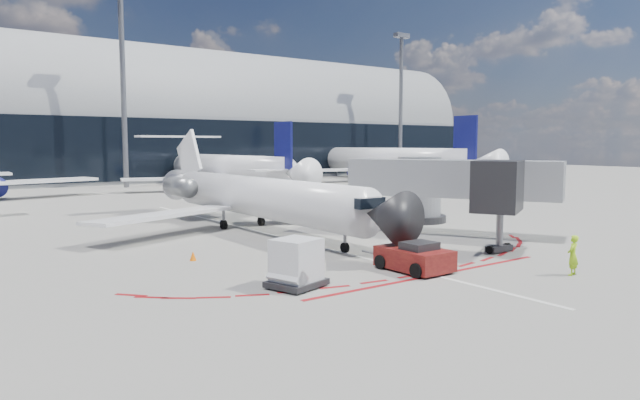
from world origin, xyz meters
TOP-DOWN VIEW (x-y plane):
  - ground at (0.00, 0.00)m, footprint 260.00×260.00m
  - apron_centerline at (0.00, 2.00)m, footprint 0.25×40.00m
  - apron_stop_bar at (0.00, -11.50)m, footprint 14.00×0.25m
  - terminal_building at (0.00, 64.97)m, footprint 150.00×24.15m
  - jet_bridge at (9.79, -3.01)m, footprint 10.03×15.20m
  - light_mast_centre at (5.00, 48.00)m, footprint 0.70×0.70m
  - light_mast_east at (55.00, 48.00)m, footprint 0.70×0.70m
  - regional_jet at (0.09, 4.98)m, footprint 22.42×27.65m
  - pushback_tug at (-0.04, -10.32)m, footprint 2.27×5.24m
  - ramp_worker at (4.92, -15.02)m, footprint 0.72×0.54m
  - uld_container at (-6.06, -9.73)m, footprint 2.53×2.33m
  - safety_cone_left at (-7.28, -2.32)m, footprint 0.34×0.34m
  - bg_airliner_2 at (14.90, 37.98)m, footprint 31.54×33.40m
  - bg_airliner_3 at (44.09, 39.73)m, footprint 37.26×39.45m

SIDE VIEW (x-z plane):
  - ground at x=0.00m, z-range 0.00..0.00m
  - apron_centerline at x=0.00m, z-range 0.00..0.01m
  - apron_stop_bar at x=0.00m, z-range 0.00..0.01m
  - safety_cone_left at x=-7.28m, z-range 0.00..0.47m
  - pushback_tug at x=-0.04m, z-range -0.08..1.28m
  - ramp_worker at x=4.92m, z-range 0.00..1.78m
  - uld_container at x=-6.06m, z-range -0.01..1.96m
  - regional_jet at x=0.09m, z-range -1.15..5.78m
  - jet_bridge at x=9.79m, z-range 0.56..5.46m
  - bg_airliner_2 at x=14.90m, z-range 0.00..10.20m
  - bg_airliner_3 at x=44.09m, z-range 0.00..12.06m
  - terminal_building at x=0.00m, z-range -3.48..20.52m
  - light_mast_centre at x=5.00m, z-range 0.00..25.00m
  - light_mast_east at x=55.00m, z-range 0.00..25.00m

